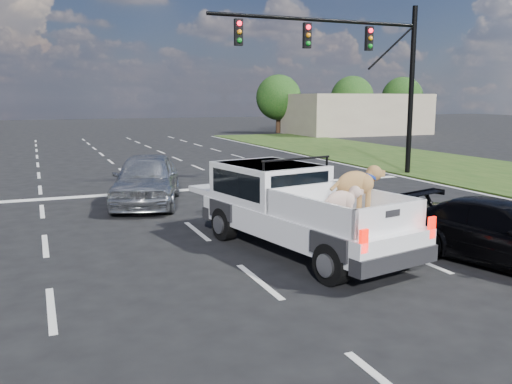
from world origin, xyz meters
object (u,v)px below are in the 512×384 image
(traffic_signal, at_px, (364,61))
(silver_sedan, at_px, (146,179))
(pickup_truck, at_px, (297,207))
(black_coupe, at_px, (508,234))

(traffic_signal, bearing_deg, silver_sedan, -164.90)
(silver_sedan, bearing_deg, pickup_truck, -55.63)
(silver_sedan, height_order, black_coupe, silver_sedan)
(black_coupe, bearing_deg, traffic_signal, 53.43)
(traffic_signal, distance_m, silver_sedan, 10.50)
(silver_sedan, relative_size, black_coupe, 1.08)
(traffic_signal, bearing_deg, black_coupe, -109.60)
(pickup_truck, bearing_deg, black_coupe, -49.14)
(traffic_signal, distance_m, black_coupe, 12.83)
(silver_sedan, bearing_deg, traffic_signal, 32.02)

